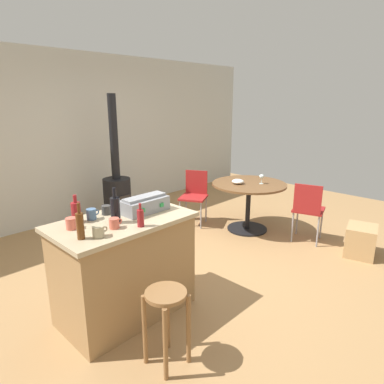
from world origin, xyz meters
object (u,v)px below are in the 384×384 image
object	(u,v)px
wood_stove	(117,192)
dining_table	(249,194)
folding_chair_far	(194,193)
toolbox	(145,204)
folding_chair_near	(308,208)
cup_2	(99,231)
cardboard_box	(361,241)
bottle_0	(76,212)
wooden_stool	(166,312)
cup_4	(92,214)
cup_0	(72,223)
cup_1	(106,210)
bottle_2	(115,209)
serving_bowl	(238,181)
kitchen_island	(125,267)
bottle_1	(80,225)
bottle_3	(140,218)
cup_3	(114,223)
wine_glass	(262,177)

from	to	relation	value
wood_stove	dining_table	bearing A→B (deg)	-55.42
folding_chair_far	toolbox	xyz separation A→B (m)	(-1.93, -1.18, 0.51)
folding_chair_near	cup_2	world-z (taller)	cup_2
dining_table	cardboard_box	bearing A→B (deg)	-79.85
dining_table	bottle_0	size ratio (longest dim) A/B	4.57
wooden_stool	cup_4	world-z (taller)	cup_4
cup_0	cup_1	xyz separation A→B (m)	(0.39, 0.11, -0.01)
folding_chair_near	cup_2	xyz separation A→B (m)	(-3.07, 0.27, 0.47)
dining_table	bottle_2	bearing A→B (deg)	-170.63
bottle_2	serving_bowl	world-z (taller)	bottle_2
kitchen_island	cup_0	distance (m)	0.67
dining_table	bottle_1	size ratio (longest dim) A/B	3.91
bottle_2	cup_1	size ratio (longest dim) A/B	2.65
serving_bowl	bottle_3	bearing A→B (deg)	-162.41
bottle_0	cup_3	world-z (taller)	bottle_0
folding_chair_near	bottle_3	distance (m)	2.77
bottle_0	wine_glass	bearing A→B (deg)	0.59
cup_0	cup_1	world-z (taller)	cup_0
cup_0	wine_glass	world-z (taller)	cup_0
bottle_3	cup_3	size ratio (longest dim) A/B	1.67
folding_chair_near	toolbox	size ratio (longest dim) A/B	1.95
dining_table	cup_3	bearing A→B (deg)	-168.90
folding_chair_near	cup_2	distance (m)	3.12
bottle_0	wooden_stool	bearing A→B (deg)	-81.26
folding_chair_near	wine_glass	distance (m)	0.80
wooden_stool	cup_4	size ratio (longest dim) A/B	5.10
cup_0	cup_2	distance (m)	0.31
kitchen_island	cup_1	bearing A→B (deg)	96.19
bottle_1	cup_0	xyz separation A→B (m)	(0.05, 0.24, -0.06)
dining_table	bottle_3	xyz separation A→B (m)	(-2.53, -0.65, 0.44)
cup_3	bottle_1	bearing A→B (deg)	-178.97
cup_0	cardboard_box	distance (m)	3.57
kitchen_island	toolbox	world-z (taller)	toolbox
cup_1	cup_2	size ratio (longest dim) A/B	0.93
folding_chair_far	bottle_1	bearing A→B (deg)	-153.29
bottle_1	serving_bowl	xyz separation A→B (m)	(2.86, 0.64, -0.27)
bottle_1	wood_stove	bearing A→B (deg)	51.22
bottle_3	bottle_0	bearing A→B (deg)	123.95
wood_stove	toolbox	size ratio (longest dim) A/B	4.62
wooden_stool	cup_4	xyz separation A→B (m)	(-0.02, 0.93, 0.55)
wine_glass	cup_1	bearing A→B (deg)	-179.27
cup_2	cardboard_box	world-z (taller)	cup_2
cup_0	wood_stove	bearing A→B (deg)	48.81
bottle_0	bottle_1	world-z (taller)	bottle_1
folding_chair_near	bottle_3	size ratio (longest dim) A/B	4.32
bottle_0	bottle_2	distance (m)	0.34
cup_1	cup_3	distance (m)	0.38
cup_2	cup_3	bearing A→B (deg)	19.54
cup_4	serving_bowl	xyz separation A→B (m)	(2.58, 0.31, -0.21)
bottle_3	serving_bowl	size ratio (longest dim) A/B	1.11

